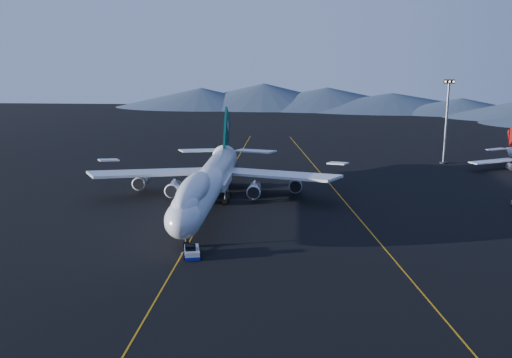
{
  "coord_description": "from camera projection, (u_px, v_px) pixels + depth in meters",
  "views": [
    {
      "loc": [
        19.38,
        -120.92,
        33.73
      ],
      "look_at": [
        10.21,
        2.67,
        6.0
      ],
      "focal_mm": 40.0,
      "sensor_mm": 36.0,
      "label": 1
    }
  ],
  "objects": [
    {
      "name": "pushback_tug",
      "position": [
        192.0,
        252.0,
        95.96
      ],
      "size": [
        3.73,
        5.47,
        2.19
      ],
      "rotation": [
        0.0,
        0.0,
        0.22
      ],
      "color": "silver",
      "rests_on": "ground"
    },
    {
      "name": "floodlight_mast",
      "position": [
        446.0,
        121.0,
        173.46
      ],
      "size": [
        3.16,
        2.37,
        25.59
      ],
      "rotation": [
        0.0,
        0.0,
        -0.18
      ],
      "color": "black",
      "rests_on": "ground"
    },
    {
      "name": "boeing_747",
      "position": [
        209.0,
        182.0,
        125.2
      ],
      "size": [
        59.62,
        72.43,
        19.37
      ],
      "color": "silver",
      "rests_on": "ground"
    },
    {
      "name": "taxiway_line_side",
      "position": [
        342.0,
        198.0,
        134.0
      ],
      "size": [
        28.08,
        198.09,
        0.01
      ],
      "primitive_type": "cube",
      "rotation": [
        0.0,
        0.0,
        0.14
      ],
      "color": "#CA860B",
      "rests_on": "ground"
    },
    {
      "name": "taxiway_line_main",
      "position": [
        209.0,
        207.0,
        126.44
      ],
      "size": [
        0.25,
        220.0,
        0.01
      ],
      "primitive_type": "cube",
      "color": "#CA860B",
      "rests_on": "ground"
    },
    {
      "name": "ground",
      "position": [
        209.0,
        207.0,
        126.44
      ],
      "size": [
        500.0,
        500.0,
        0.0
      ],
      "primitive_type": "plane",
      "color": "black",
      "rests_on": "ground"
    }
  ]
}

